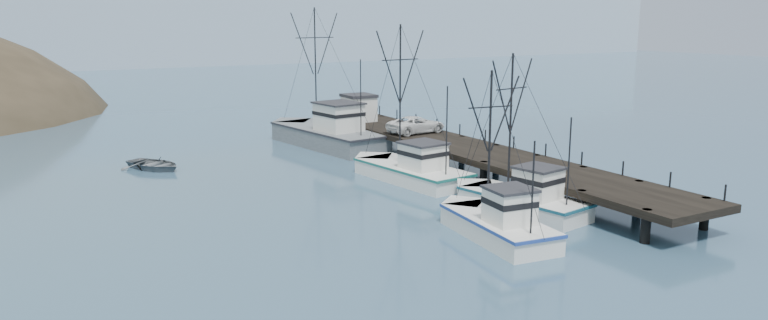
# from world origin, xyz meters

# --- Properties ---
(ground) EXTENTS (400.00, 400.00, 0.00)m
(ground) POSITION_xyz_m (0.00, 0.00, 0.00)
(ground) COLOR #32536F
(ground) RESTS_ON ground
(pier) EXTENTS (6.00, 44.00, 2.00)m
(pier) POSITION_xyz_m (14.00, 16.00, 1.69)
(pier) COLOR black
(pier) RESTS_ON ground
(distant_ridge) EXTENTS (360.00, 40.00, 26.00)m
(distant_ridge) POSITION_xyz_m (10.00, 170.00, 0.00)
(distant_ridge) COLOR #9EB2C6
(distant_ridge) RESTS_ON ground
(trawler_near) EXTENTS (5.05, 10.55, 10.73)m
(trawler_near) POSITION_xyz_m (9.38, 4.53, 0.82)
(trawler_near) COLOR white
(trawler_near) RESTS_ON ground
(trawler_mid) EXTENTS (4.20, 9.98, 10.02)m
(trawler_mid) POSITION_xyz_m (4.66, 1.09, 0.82)
(trawler_mid) COLOR white
(trawler_mid) RESTS_ON ground
(trawler_far) EXTENTS (5.36, 12.42, 12.47)m
(trawler_far) POSITION_xyz_m (7.74, 15.82, 0.82)
(trawler_far) COLOR white
(trawler_far) RESTS_ON ground
(work_vessel) EXTENTS (7.17, 16.99, 13.95)m
(work_vessel) POSITION_xyz_m (8.20, 32.51, 1.23)
(work_vessel) COLOR slate
(work_vessel) RESTS_ON ground
(pier_shed) EXTENTS (3.00, 3.20, 2.80)m
(pier_shed) POSITION_xyz_m (12.72, 34.00, 3.42)
(pier_shed) COLOR silver
(pier_shed) RESTS_ON pier
(pickup_truck) EXTENTS (5.96, 3.24, 1.58)m
(pickup_truck) POSITION_xyz_m (13.86, 24.51, 2.79)
(pickup_truck) COLOR silver
(pickup_truck) RESTS_ON pier
(motorboat) EXTENTS (6.12, 6.76, 1.15)m
(motorboat) POSITION_xyz_m (-9.03, 29.83, 0.00)
(motorboat) COLOR slate
(motorboat) RESTS_ON ground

